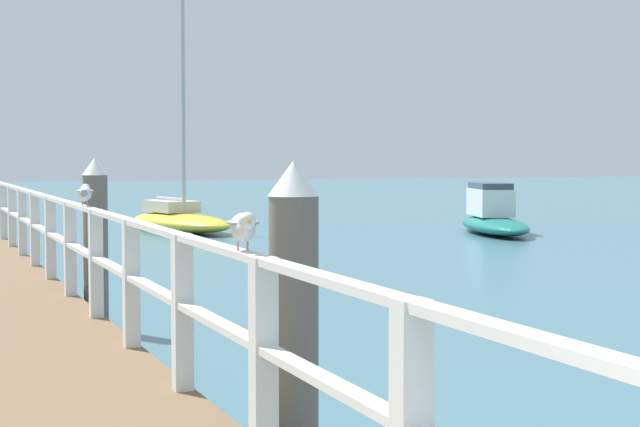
{
  "coord_description": "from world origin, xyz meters",
  "views": [
    {
      "loc": [
        -0.25,
        -0.84,
        2.02
      ],
      "look_at": [
        3.69,
        9.08,
        1.42
      ],
      "focal_mm": 58.92,
      "sensor_mm": 36.0,
      "label": 1
    }
  ],
  "objects_px": {
    "dock_piling_near": "(294,335)",
    "seagull_foreground": "(243,226)",
    "seagull_background": "(85,193)",
    "boat_1": "(493,217)",
    "dock_piling_far": "(96,244)",
    "boat_3": "(179,219)"
  },
  "relations": [
    {
      "from": "dock_piling_far",
      "to": "boat_1",
      "type": "bearing_deg",
      "value": 43.13
    },
    {
      "from": "seagull_foreground",
      "to": "boat_3",
      "type": "xyz_separation_m",
      "value": [
        5.06,
        21.73,
        -1.31
      ]
    },
    {
      "from": "seagull_background",
      "to": "seagull_foreground",
      "type": "bearing_deg",
      "value": -78.73
    },
    {
      "from": "dock_piling_near",
      "to": "seagull_background",
      "type": "relative_size",
      "value": 4.18
    },
    {
      "from": "dock_piling_far",
      "to": "boat_3",
      "type": "relative_size",
      "value": 0.31
    },
    {
      "from": "dock_piling_near",
      "to": "seagull_foreground",
      "type": "height_order",
      "value": "dock_piling_near"
    },
    {
      "from": "seagull_foreground",
      "to": "boat_1",
      "type": "distance_m",
      "value": 21.95
    },
    {
      "from": "seagull_foreground",
      "to": "boat_3",
      "type": "distance_m",
      "value": 22.35
    },
    {
      "from": "seagull_foreground",
      "to": "dock_piling_near",
      "type": "bearing_deg",
      "value": -134.19
    },
    {
      "from": "dock_piling_near",
      "to": "seagull_background",
      "type": "xyz_separation_m",
      "value": [
        -0.38,
        4.9,
        0.65
      ]
    },
    {
      "from": "dock_piling_far",
      "to": "boat_1",
      "type": "distance_m",
      "value": 16.45
    },
    {
      "from": "boat_1",
      "to": "boat_3",
      "type": "height_order",
      "value": "boat_3"
    },
    {
      "from": "dock_piling_near",
      "to": "boat_1",
      "type": "relative_size",
      "value": 0.42
    },
    {
      "from": "dock_piling_far",
      "to": "boat_1",
      "type": "height_order",
      "value": "dock_piling_far"
    },
    {
      "from": "seagull_background",
      "to": "dock_piling_far",
      "type": "bearing_deg",
      "value": 88.56
    },
    {
      "from": "boat_3",
      "to": "seagull_foreground",
      "type": "bearing_deg",
      "value": 65.43
    },
    {
      "from": "dock_piling_far",
      "to": "seagull_foreground",
      "type": "distance_m",
      "value": 6.88
    },
    {
      "from": "boat_1",
      "to": "boat_3",
      "type": "bearing_deg",
      "value": 170.48
    },
    {
      "from": "dock_piling_near",
      "to": "seagull_foreground",
      "type": "relative_size",
      "value": 4.18
    },
    {
      "from": "boat_1",
      "to": "boat_3",
      "type": "relative_size",
      "value": 0.75
    },
    {
      "from": "seagull_foreground",
      "to": "boat_3",
      "type": "relative_size",
      "value": 0.07
    },
    {
      "from": "seagull_background",
      "to": "boat_3",
      "type": "height_order",
      "value": "boat_3"
    }
  ]
}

